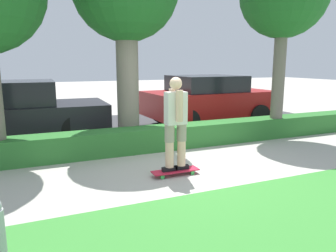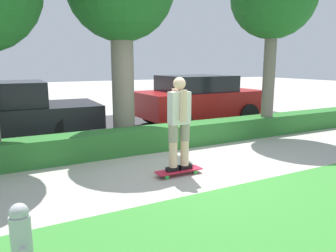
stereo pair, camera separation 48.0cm
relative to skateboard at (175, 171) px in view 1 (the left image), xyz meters
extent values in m
plane|color=#ADA89E|center=(0.30, 0.14, -0.07)|extent=(60.00, 60.00, 0.00)
cube|color=#38383A|center=(0.30, 4.34, -0.07)|extent=(13.57, 5.00, 0.01)
cube|color=#2D702D|center=(0.30, 1.74, 0.18)|extent=(13.57, 0.60, 0.51)
cube|color=red|center=(0.00, 0.00, 0.01)|extent=(0.82, 0.24, 0.02)
cylinder|color=green|center=(0.28, -0.09, -0.04)|extent=(0.07, 0.04, 0.07)
cylinder|color=green|center=(0.28, 0.09, -0.04)|extent=(0.07, 0.04, 0.07)
cylinder|color=green|center=(-0.28, -0.09, -0.04)|extent=(0.07, 0.04, 0.07)
cylinder|color=green|center=(-0.28, 0.09, -0.04)|extent=(0.07, 0.04, 0.07)
cube|color=black|center=(-0.11, 0.00, 0.05)|extent=(0.26, 0.09, 0.07)
cylinder|color=beige|center=(-0.11, 0.00, 0.45)|extent=(0.14, 0.14, 0.73)
cylinder|color=gray|center=(-0.11, 0.00, 0.67)|extent=(0.16, 0.16, 0.29)
cube|color=black|center=(0.11, 0.00, 0.05)|extent=(0.26, 0.09, 0.07)
cylinder|color=beige|center=(0.11, 0.00, 0.45)|extent=(0.14, 0.14, 0.73)
cylinder|color=gray|center=(0.11, 0.00, 0.67)|extent=(0.16, 0.16, 0.29)
cube|color=silver|center=(0.00, 0.00, 1.09)|extent=(0.35, 0.19, 0.54)
cylinder|color=beige|center=(0.00, -0.15, 1.14)|extent=(0.11, 0.11, 0.51)
cylinder|color=beige|center=(0.00, 0.15, 1.14)|extent=(0.11, 0.11, 0.51)
sphere|color=beige|center=(0.00, 0.00, 1.49)|extent=(0.21, 0.21, 0.21)
cylinder|color=#70665B|center=(-0.15, 2.25, 1.36)|extent=(0.49, 0.49, 2.86)
cylinder|color=#70665B|center=(3.59, 1.63, 1.40)|extent=(0.31, 0.31, 2.95)
cube|color=black|center=(-2.66, 3.86, 0.55)|extent=(4.66, 2.04, 0.55)
cube|color=black|center=(-2.80, 3.86, 1.11)|extent=(2.44, 1.75, 0.57)
cylinder|color=black|center=(-1.23, 2.99, 0.27)|extent=(0.68, 0.23, 0.68)
cylinder|color=black|center=(-1.23, 4.74, 0.27)|extent=(0.68, 0.23, 0.68)
cube|color=maroon|center=(2.88, 3.80, 0.62)|extent=(3.92, 2.09, 0.71)
cube|color=black|center=(2.76, 3.80, 1.21)|extent=(2.06, 1.79, 0.47)
cylinder|color=black|center=(4.07, 2.89, 0.27)|extent=(0.68, 0.24, 0.68)
cylinder|color=black|center=(4.07, 4.70, 0.27)|extent=(0.68, 0.24, 0.68)
cylinder|color=black|center=(1.68, 2.89, 0.27)|extent=(0.68, 0.24, 0.68)
cylinder|color=black|center=(1.68, 4.70, 0.27)|extent=(0.68, 0.24, 0.68)
camera|label=1|loc=(-2.24, -4.86, 1.82)|focal=35.00mm
camera|label=2|loc=(-2.67, -4.66, 1.82)|focal=35.00mm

